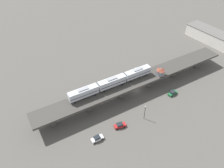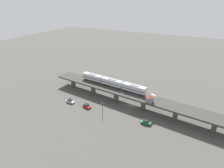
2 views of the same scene
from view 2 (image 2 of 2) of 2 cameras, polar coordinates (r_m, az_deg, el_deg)
The scene contains 9 objects.
ground_plane at distance 88.32m, azimuth 6.16°, elevation -6.84°, with size 400.00×400.00×0.00m, color #4C4944.
elevated_viaduct at distance 85.46m, azimuth 6.25°, elevation -3.66°, with size 16.64×92.38×6.51m.
subway_train at distance 89.97m, azimuth 0.00°, elevation 0.59°, with size 6.15×37.30×4.45m.
signal_hut at distance 78.93m, azimuth 12.23°, elevation -4.60°, with size 3.50×3.50×3.40m.
street_car_red at distance 86.32m, azimuth -8.27°, elevation -7.10°, with size 2.86×4.71×1.89m.
street_car_green at distance 76.75m, azimuth 11.04°, elevation -12.15°, with size 2.12×4.49×1.89m.
street_car_white at distance 91.72m, azimuth -13.49°, elevation -5.43°, with size 2.23×4.53×1.89m.
delivery_truck at distance 91.60m, azimuth 14.00°, elevation -4.94°, with size 5.45×7.39×3.20m.
street_lamp at distance 78.40m, azimuth -3.15°, elevation -7.84°, with size 0.44×0.44×6.94m.
Camera 2 is at (69.85, 24.92, 47.96)m, focal length 28.00 mm.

